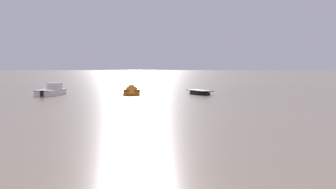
# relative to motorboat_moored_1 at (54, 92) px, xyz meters

# --- Properties ---
(motorboat_moored_1) EXTENTS (2.77, 5.64, 2.05)m
(motorboat_moored_1) POSITION_rel_motorboat_moored_1_xyz_m (0.00, 0.00, 0.00)
(motorboat_moored_1) COLOR white
(motorboat_moored_1) RESTS_ON ground
(motorboat_moored_3) EXTENTS (2.28, 5.43, 1.81)m
(motorboat_moored_3) POSITION_rel_motorboat_moored_1_xyz_m (8.90, 0.34, -0.06)
(motorboat_moored_3) COLOR orange
(motorboat_moored_3) RESTS_ON ground
(rowboat_moored_4) EXTENTS (3.13, 4.69, 0.70)m
(rowboat_moored_4) POSITION_rel_motorboat_moored_1_xyz_m (16.86, 0.64, -0.12)
(rowboat_moored_4) COLOR black
(rowboat_moored_4) RESTS_ON ground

